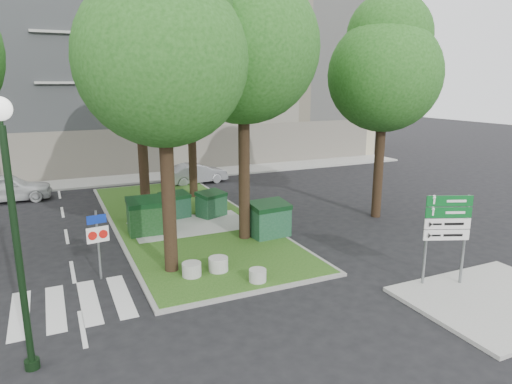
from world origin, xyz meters
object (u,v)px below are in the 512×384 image
tree_street_right (386,64)px  litter_bin (210,202)px  tree_median_near_right (245,32)px  bollard_right (258,275)px  car_white (6,188)px  tree_median_near_left (164,43)px  dumpster_a (148,216)px  dumpster_c (211,204)px  traffic_sign_pole (98,236)px  tree_median_far (190,40)px  directional_sign (447,226)px  street_lamp (12,207)px  dumpster_d (269,219)px  bollard_mid (218,264)px  tree_median_mid (140,64)px  dumpster_b (175,205)px  bollard_left (192,269)px  car_silver (196,173)px

tree_street_right → litter_bin: bearing=150.1°
tree_median_near_right → bollard_right: size_ratio=21.02×
tree_median_near_right → car_white: tree_median_near_right is taller
tree_median_near_left → bollard_right: size_ratio=19.32×
dumpster_a → dumpster_c: bearing=23.8°
tree_median_near_right → litter_bin: tree_median_near_right is taller
dumpster_c → traffic_sign_pole: size_ratio=0.67×
tree_median_far → tree_street_right: size_ratio=1.18×
tree_median_near_left → directional_sign: tree_median_near_left is taller
bollard_right → litter_bin: bearing=80.7°
tree_median_near_left → directional_sign: 10.10m
tree_median_near_right → tree_street_right: (7.00, 0.50, -1.00)m
tree_street_right → car_white: tree_street_right is taller
dumpster_a → litter_bin: bearing=36.4°
dumpster_a → street_lamp: bearing=-115.5°
tree_median_near_left → dumpster_d: (4.41, 1.73, -6.50)m
tree_median_near_right → directional_sign: (3.76, -6.56, -6.01)m
bollard_mid → tree_median_mid: bearing=96.3°
dumpster_b → dumpster_d: dumpster_d is taller
tree_median_far → traffic_sign_pole: tree_median_far is taller
dumpster_a → litter_bin: dumpster_a is taller
tree_street_right → dumpster_a: (-10.48, 1.64, -6.14)m
tree_street_right → bollard_mid: (-9.20, -3.27, -6.63)m
tree_median_mid → dumpster_a: size_ratio=5.97×
bollard_right → bollard_mid: bollard_mid is taller
bollard_mid → directional_sign: bearing=-32.4°
street_lamp → traffic_sign_pole: (1.94, 4.32, -2.25)m
street_lamp → bollard_right: bearing=16.0°
car_white → bollard_mid: bearing=-150.6°
street_lamp → litter_bin: bearing=53.3°
tree_street_right → traffic_sign_pole: 14.07m
dumpster_b → dumpster_c: dumpster_c is taller
bollard_right → litter_bin: 8.68m
tree_median_mid → bollard_left: bearing=-91.0°
tree_street_right → litter_bin: size_ratio=13.19×
car_silver → bollard_mid: bearing=157.8°
dumpster_d → car_white: dumpster_d is taller
dumpster_a → car_silver: 10.18m
tree_median_mid → bollard_mid: (0.80, -7.27, -6.63)m
tree_median_mid → car_white: bearing=133.7°
bollard_mid → directional_sign: (5.96, -3.79, 1.63)m
street_lamp → directional_sign: 11.64m
tree_median_far → litter_bin: tree_median_far is taller
litter_bin → directional_sign: directional_sign is taller
tree_street_right → traffic_sign_pole: size_ratio=4.38×
dumpster_b → dumpster_a: bearing=-143.1°
tree_median_far → litter_bin: (-0.17, -2.99, -7.82)m
tree_median_mid → dumpster_a: bearing=-101.4°
litter_bin → car_white: bearing=145.0°
tree_median_far → dumpster_a: bearing=-124.5°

